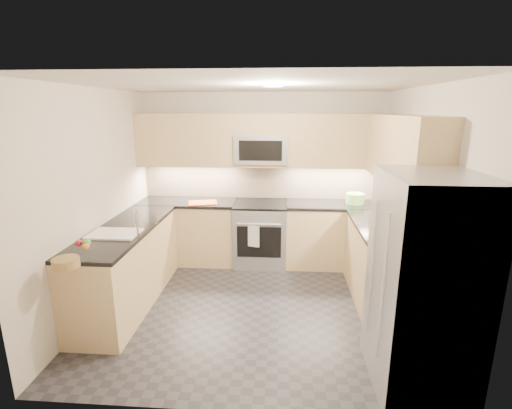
{
  "coord_description": "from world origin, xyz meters",
  "views": [
    {
      "loc": [
        0.31,
        -3.94,
        2.27
      ],
      "look_at": [
        0.0,
        0.35,
        1.15
      ],
      "focal_mm": 26.0,
      "sensor_mm": 36.0,
      "label": 1
    }
  ],
  "objects_px": {
    "utensil_bowl": "(355,199)",
    "cutting_board": "(203,203)",
    "fruit_basket": "(66,263)",
    "gas_range": "(260,234)",
    "microwave": "(261,149)",
    "refrigerator": "(423,285)"
  },
  "relations": [
    {
      "from": "utensil_bowl",
      "to": "cutting_board",
      "type": "xyz_separation_m",
      "value": [
        -2.19,
        -0.14,
        -0.07
      ]
    },
    {
      "from": "refrigerator",
      "to": "gas_range",
      "type": "bearing_deg",
      "value": 120.88
    },
    {
      "from": "gas_range",
      "to": "fruit_basket",
      "type": "bearing_deg",
      "value": -122.83
    },
    {
      "from": "gas_range",
      "to": "cutting_board",
      "type": "bearing_deg",
      "value": -173.53
    },
    {
      "from": "refrigerator",
      "to": "utensil_bowl",
      "type": "relative_size",
      "value": 6.93
    },
    {
      "from": "microwave",
      "to": "refrigerator",
      "type": "xyz_separation_m",
      "value": [
        1.45,
        -2.55,
        -0.8
      ]
    },
    {
      "from": "utensil_bowl",
      "to": "cutting_board",
      "type": "relative_size",
      "value": 0.65
    },
    {
      "from": "gas_range",
      "to": "refrigerator",
      "type": "xyz_separation_m",
      "value": [
        1.45,
        -2.43,
        0.45
      ]
    },
    {
      "from": "gas_range",
      "to": "refrigerator",
      "type": "bearing_deg",
      "value": -59.12
    },
    {
      "from": "microwave",
      "to": "cutting_board",
      "type": "relative_size",
      "value": 1.89
    },
    {
      "from": "cutting_board",
      "to": "fruit_basket",
      "type": "distance_m",
      "value": 2.39
    },
    {
      "from": "utensil_bowl",
      "to": "fruit_basket",
      "type": "relative_size",
      "value": 1.16
    },
    {
      "from": "fruit_basket",
      "to": "utensil_bowl",
      "type": "bearing_deg",
      "value": 39.92
    },
    {
      "from": "utensil_bowl",
      "to": "cutting_board",
      "type": "bearing_deg",
      "value": -176.47
    },
    {
      "from": "fruit_basket",
      "to": "gas_range",
      "type": "bearing_deg",
      "value": 57.17
    },
    {
      "from": "microwave",
      "to": "utensil_bowl",
      "type": "relative_size",
      "value": 2.93
    },
    {
      "from": "utensil_bowl",
      "to": "fruit_basket",
      "type": "distance_m",
      "value": 3.78
    },
    {
      "from": "gas_range",
      "to": "fruit_basket",
      "type": "height_order",
      "value": "fruit_basket"
    },
    {
      "from": "gas_range",
      "to": "cutting_board",
      "type": "xyz_separation_m",
      "value": [
        -0.83,
        -0.09,
        0.49
      ]
    },
    {
      "from": "microwave",
      "to": "cutting_board",
      "type": "bearing_deg",
      "value": -165.23
    },
    {
      "from": "utensil_bowl",
      "to": "gas_range",
      "type": "bearing_deg",
      "value": -178.28
    },
    {
      "from": "microwave",
      "to": "fruit_basket",
      "type": "distance_m",
      "value": 3.03
    }
  ]
}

